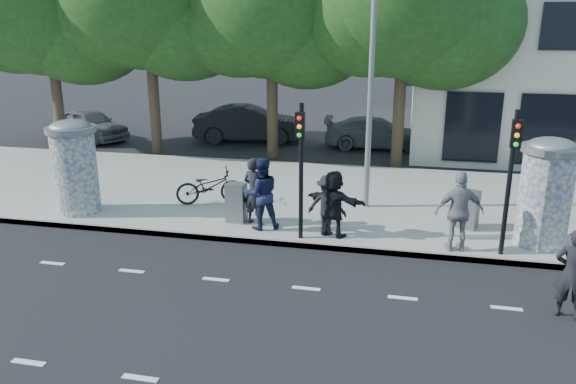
% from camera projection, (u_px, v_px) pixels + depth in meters
% --- Properties ---
extents(ground, '(120.00, 120.00, 0.00)m').
position_uv_depth(ground, '(293.00, 322.00, 10.50)').
color(ground, black).
rests_on(ground, ground).
extents(sidewalk, '(40.00, 8.00, 0.15)m').
position_uv_depth(sidewalk, '(342.00, 199.00, 17.49)').
color(sidewalk, gray).
rests_on(sidewalk, ground).
extents(curb, '(40.00, 0.10, 0.16)m').
position_uv_depth(curb, '(322.00, 247.00, 13.80)').
color(curb, slate).
rests_on(curb, ground).
extents(lane_dash_far, '(32.00, 0.12, 0.01)m').
position_uv_depth(lane_dash_far, '(306.00, 288.00, 11.81)').
color(lane_dash_far, silver).
rests_on(lane_dash_far, ground).
extents(ad_column_left, '(1.36, 1.36, 2.65)m').
position_uv_depth(ad_column_left, '(75.00, 164.00, 15.72)').
color(ad_column_left, beige).
rests_on(ad_column_left, sidewalk).
extents(ad_column_right, '(1.36, 1.36, 2.65)m').
position_uv_depth(ad_column_right, '(546.00, 190.00, 13.38)').
color(ad_column_right, beige).
rests_on(ad_column_right, sidewalk).
extents(traffic_pole_near, '(0.22, 0.31, 3.40)m').
position_uv_depth(traffic_pole_near, '(301.00, 158.00, 13.51)').
color(traffic_pole_near, black).
rests_on(traffic_pole_near, sidewalk).
extents(traffic_pole_far, '(0.22, 0.31, 3.40)m').
position_uv_depth(traffic_pole_far, '(511.00, 169.00, 12.54)').
color(traffic_pole_far, black).
rests_on(traffic_pole_far, sidewalk).
extents(street_lamp, '(0.25, 0.93, 8.00)m').
position_uv_depth(street_lamp, '(372.00, 44.00, 15.13)').
color(street_lamp, slate).
rests_on(street_lamp, sidewalk).
extents(tree_far_left, '(7.20, 7.20, 9.26)m').
position_uv_depth(tree_far_left, '(46.00, 0.00, 23.00)').
color(tree_far_left, '#38281C').
rests_on(tree_far_left, ground).
extents(tree_near_left, '(6.80, 6.80, 8.97)m').
position_uv_depth(tree_near_left, '(271.00, 2.00, 21.29)').
color(tree_near_left, '#38281C').
rests_on(tree_near_left, ground).
extents(ped_b, '(0.78, 0.66, 1.83)m').
position_uv_depth(ped_b, '(254.00, 191.00, 14.88)').
color(ped_b, black).
rests_on(ped_b, sidewalk).
extents(ped_c, '(1.14, 1.04, 1.91)m').
position_uv_depth(ped_c, '(262.00, 194.00, 14.54)').
color(ped_c, '#181D3D').
rests_on(ped_c, sidewalk).
extents(ped_d, '(1.07, 0.71, 1.55)m').
position_uv_depth(ped_d, '(327.00, 205.00, 14.21)').
color(ped_d, black).
rests_on(ped_d, sidewalk).
extents(ped_e, '(1.24, 0.86, 1.94)m').
position_uv_depth(ped_e, '(459.00, 212.00, 13.12)').
color(ped_e, gray).
rests_on(ped_e, sidewalk).
extents(ped_f, '(1.69, 1.04, 1.72)m').
position_uv_depth(ped_f, '(334.00, 204.00, 14.05)').
color(ped_f, black).
rests_on(ped_f, sidewalk).
extents(man_road, '(0.75, 0.60, 1.79)m').
position_uv_depth(man_road, '(573.00, 274.00, 10.45)').
color(man_road, black).
rests_on(man_road, ground).
extents(bicycle, '(1.48, 2.09, 1.04)m').
position_uv_depth(bicycle, '(210.00, 186.00, 16.70)').
color(bicycle, black).
rests_on(bicycle, sidewalk).
extents(cabinet_left, '(0.54, 0.41, 1.08)m').
position_uv_depth(cabinet_left, '(236.00, 203.00, 15.15)').
color(cabinet_left, slate).
rests_on(cabinet_left, sidewalk).
extents(cabinet_right, '(0.59, 0.53, 1.03)m').
position_uv_depth(cabinet_right, '(468.00, 209.00, 14.69)').
color(cabinet_right, slate).
rests_on(cabinet_right, sidewalk).
extents(car_left, '(3.34, 4.57, 1.45)m').
position_uv_depth(car_left, '(90.00, 124.00, 26.25)').
color(car_left, '#55575D').
rests_on(car_left, ground).
extents(car_mid, '(2.63, 5.25, 1.65)m').
position_uv_depth(car_mid, '(249.00, 124.00, 25.89)').
color(car_mid, black).
rests_on(car_mid, ground).
extents(car_right, '(2.20, 4.69, 1.32)m').
position_uv_depth(car_right, '(376.00, 133.00, 24.64)').
color(car_right, slate).
rests_on(car_right, ground).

